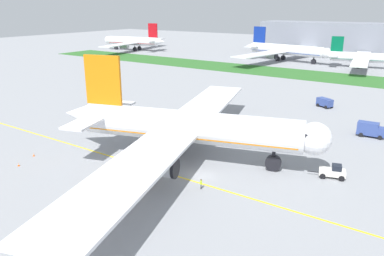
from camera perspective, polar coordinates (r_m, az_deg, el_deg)
name	(u,v)px	position (r m, az deg, el deg)	size (l,w,h in m)	color
ground_plane	(201,176)	(63.41, 1.38, -7.16)	(600.00, 600.00, 0.00)	gray
apron_taxi_line	(193,181)	(61.65, 0.18, -7.91)	(280.00, 0.36, 0.01)	yellow
grass_median_strip	(352,79)	(158.34, 22.75, 6.70)	(320.00, 24.00, 0.10)	#2D6628
airliner_foreground	(186,127)	(67.70, -0.95, 0.12)	(47.96, 75.74, 18.26)	white
pushback_tug	(333,172)	(66.50, 20.25, -6.11)	(5.94, 3.31, 2.30)	white
ground_crew_wingwalker_port	(201,183)	(58.83, 1.35, -8.18)	(0.41, 0.51, 1.61)	black
traffic_cone_near_nose	(19,164)	(73.58, -24.42, -4.97)	(0.36, 0.36, 0.58)	#F2590C
traffic_cone_port_wing	(34,155)	(77.16, -22.50, -3.69)	(0.36, 0.36, 0.58)	#F2590C
service_truck_baggage_loader	(371,129)	(89.69, 25.06, -0.17)	(5.65, 2.74, 3.13)	#33478C
service_truck_fuel_bowser	(325,102)	(111.48, 19.17, 3.65)	(4.83, 3.95, 2.47)	#33478C
parked_airliner_far_left	(134,41)	(245.81, -8.64, 12.65)	(42.35, 65.95, 16.61)	white
parked_airliner_far_centre	(285,50)	(201.08, 13.70, 11.23)	(47.79, 75.91, 16.35)	white
parked_airliner_far_right	(364,58)	(189.54, 24.23, 9.53)	(36.67, 57.57, 13.54)	white
terminal_building	(344,39)	(231.04, 21.71, 12.15)	(91.92, 20.00, 18.00)	gray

